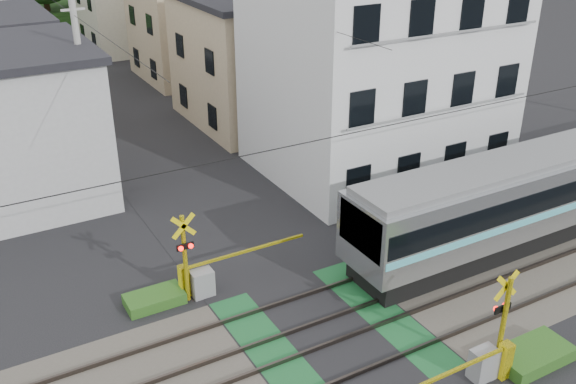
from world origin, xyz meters
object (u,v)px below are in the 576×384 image
crossing_signal_near (489,356)px  crossing_signal_far (199,276)px  pedestrian (87,52)px  apartment_block (378,67)px

crossing_signal_near → crossing_signal_far: bearing=125.3°
crossing_signal_far → pedestrian: size_ratio=2.81×
crossing_signal_near → pedestrian: 38.51m
crossing_signal_near → apartment_block: (5.91, 13.15, 3.94)m
apartment_block → crossing_signal_far: bearing=-152.2°
crossing_signal_near → crossing_signal_far: 8.95m
crossing_signal_near → pedestrian: crossing_signal_near is taller
crossing_signal_near → pedestrian: size_ratio=2.81×
crossing_signal_near → crossing_signal_far: (-5.17, 7.31, 0.00)m
crossing_signal_near → crossing_signal_far: size_ratio=1.00×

